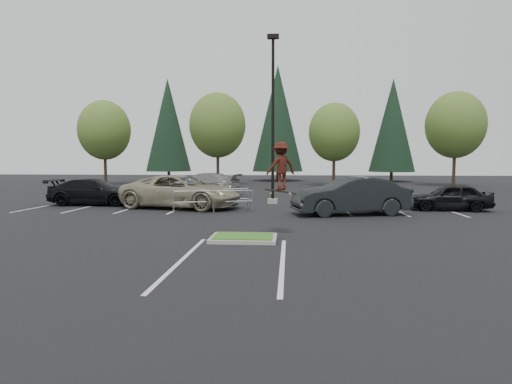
# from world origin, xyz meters

# --- Properties ---
(ground) EXTENTS (120.00, 120.00, 0.00)m
(ground) POSITION_xyz_m (0.00, 0.00, 0.00)
(ground) COLOR black
(ground) RESTS_ON ground
(grass_median) EXTENTS (2.20, 1.60, 0.16)m
(grass_median) POSITION_xyz_m (0.00, 0.00, 0.08)
(grass_median) COLOR #A1A096
(grass_median) RESTS_ON ground
(stall_lines) EXTENTS (22.62, 17.60, 0.01)m
(stall_lines) POSITION_xyz_m (-1.35, 6.02, 0.00)
(stall_lines) COLOR silver
(stall_lines) RESTS_ON ground
(light_pole) EXTENTS (0.70, 0.60, 10.12)m
(light_pole) POSITION_xyz_m (0.50, 12.00, 4.56)
(light_pole) COLOR #A1A096
(light_pole) RESTS_ON ground
(decid_a) EXTENTS (5.44, 5.44, 8.91)m
(decid_a) POSITION_xyz_m (-18.01, 30.03, 5.58)
(decid_a) COLOR #38281C
(decid_a) RESTS_ON ground
(decid_b) EXTENTS (5.89, 5.89, 9.64)m
(decid_b) POSITION_xyz_m (-6.01, 30.53, 6.04)
(decid_b) COLOR #38281C
(decid_b) RESTS_ON ground
(decid_c) EXTENTS (5.12, 5.12, 8.38)m
(decid_c) POSITION_xyz_m (5.99, 29.83, 5.25)
(decid_c) COLOR #38281C
(decid_c) RESTS_ON ground
(decid_d) EXTENTS (5.76, 5.76, 9.43)m
(decid_d) POSITION_xyz_m (17.99, 30.33, 5.91)
(decid_d) COLOR #38281C
(decid_d) RESTS_ON ground
(conif_a) EXTENTS (5.72, 5.72, 13.00)m
(conif_a) POSITION_xyz_m (-14.00, 40.00, 7.10)
(conif_a) COLOR #38281C
(conif_a) RESTS_ON ground
(conif_b) EXTENTS (6.38, 6.38, 14.50)m
(conif_b) POSITION_xyz_m (0.00, 40.50, 7.85)
(conif_b) COLOR #38281C
(conif_b) RESTS_ON ground
(conif_c) EXTENTS (5.50, 5.50, 12.50)m
(conif_c) POSITION_xyz_m (14.00, 39.50, 6.85)
(conif_c) COLOR #38281C
(conif_c) RESTS_ON ground
(cart_corral) EXTENTS (4.28, 2.41, 1.15)m
(cart_corral) POSITION_xyz_m (-2.94, 7.89, 0.72)
(cart_corral) COLOR #999CA2
(cart_corral) RESTS_ON ground
(skateboarder) EXTENTS (1.26, 1.10, 1.84)m
(skateboarder) POSITION_xyz_m (1.20, 1.00, 2.45)
(skateboarder) COLOR black
(skateboarder) RESTS_ON ground
(car_l_tan) EXTENTS (7.14, 4.49, 1.84)m
(car_l_tan) POSITION_xyz_m (-4.50, 9.21, 0.92)
(car_l_tan) COLOR gray
(car_l_tan) RESTS_ON ground
(car_l_black) EXTENTS (5.35, 2.18, 1.55)m
(car_l_black) POSITION_xyz_m (-10.00, 10.36, 0.78)
(car_l_black) COLOR black
(car_l_black) RESTS_ON ground
(car_r_charc) EXTENTS (5.91, 3.22, 1.85)m
(car_r_charc) POSITION_xyz_m (4.50, 7.00, 0.92)
(car_r_charc) COLOR black
(car_r_charc) RESTS_ON ground
(car_r_black) EXTENTS (4.29, 2.06, 1.41)m
(car_r_black) POSITION_xyz_m (10.00, 9.20, 0.71)
(car_r_black) COLOR black
(car_r_black) RESTS_ON ground
(car_far_silver) EXTENTS (6.17, 3.59, 1.68)m
(car_far_silver) POSITION_xyz_m (-5.00, 18.00, 0.84)
(car_far_silver) COLOR gray
(car_far_silver) RESTS_ON ground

